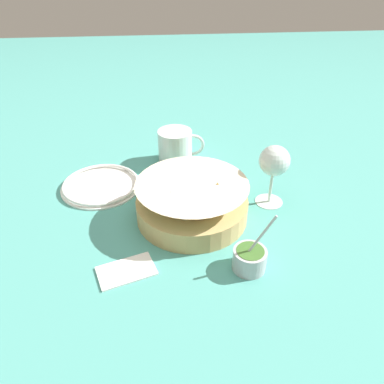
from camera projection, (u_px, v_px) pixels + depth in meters
The scene contains 7 objects.
ground_plane at pixel (183, 221), 0.85m from camera, with size 4.00×4.00×0.00m, color teal.
food_basket at pixel (192, 202), 0.84m from camera, with size 0.25×0.25×0.10m.
sauce_cup at pixel (250, 258), 0.72m from camera, with size 0.08×0.07×0.13m.
wine_glass at pixel (274, 163), 0.85m from camera, with size 0.07×0.07×0.15m.
beer_mug at pixel (175, 148), 1.05m from camera, with size 0.13×0.10×0.09m.
side_plate at pixel (101, 185), 0.96m from camera, with size 0.20×0.20×0.01m.
napkin at pixel (126, 270), 0.72m from camera, with size 0.12×0.10×0.01m.
Camera 1 is at (-0.04, -0.66, 0.53)m, focal length 35.00 mm.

